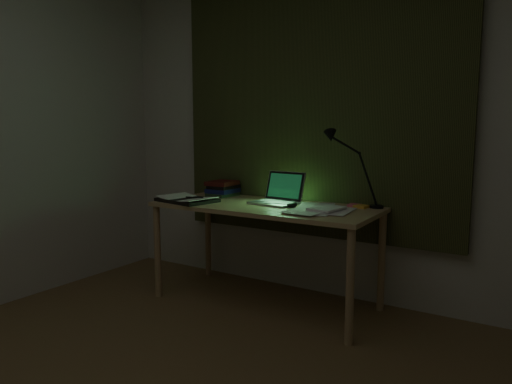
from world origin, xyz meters
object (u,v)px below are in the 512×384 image
laptop (274,188)px  loose_papers (320,208)px  desk (265,254)px  open_textbook (187,199)px  desk_lamp (378,171)px  book_stack (223,188)px

laptop → loose_papers: 0.39m
desk → open_textbook: bearing=-162.5°
desk_lamp → laptop: bearing=-169.1°
loose_papers → book_stack: bearing=167.7°
laptop → desk_lamp: (0.67, 0.22, 0.13)m
laptop → open_textbook: (-0.60, -0.23, -0.10)m
desk → loose_papers: 0.56m
laptop → desk_lamp: size_ratio=0.72×
desk → open_textbook: (-0.56, -0.18, 0.38)m
loose_papers → open_textbook: bearing=-169.5°
loose_papers → desk: bearing=-179.3°
open_textbook → book_stack: book_stack is taller
desk → desk_lamp: desk_lamp is taller
desk → loose_papers: size_ratio=3.93×
laptop → loose_papers: (0.38, -0.05, -0.10)m
desk → open_textbook: 0.70m
desk → laptop: 0.48m
open_textbook → desk_lamp: (1.27, 0.45, 0.23)m
desk → book_stack: size_ratio=6.85×
book_stack → desk_lamp: 1.24m
loose_papers → desk_lamp: 0.46m
book_stack → loose_papers: size_ratio=0.57×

